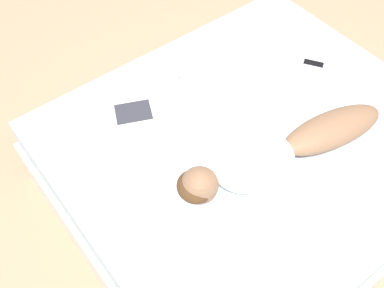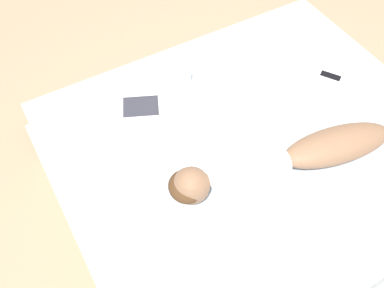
{
  "view_description": "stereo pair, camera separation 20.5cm",
  "coord_description": "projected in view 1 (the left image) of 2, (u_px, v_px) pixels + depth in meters",
  "views": [
    {
      "loc": [
        -1.04,
        1.24,
        2.55
      ],
      "look_at": [
        0.13,
        0.34,
        0.64
      ],
      "focal_mm": 42.0,
      "sensor_mm": 36.0,
      "label": 1
    },
    {
      "loc": [
        -1.15,
        1.07,
        2.55
      ],
      "look_at": [
        0.13,
        0.34,
        0.64
      ],
      "focal_mm": 42.0,
      "sensor_mm": 36.0,
      "label": 2
    }
  ],
  "objects": [
    {
      "name": "ground_plane",
      "position": [
        244.0,
        189.0,
        2.99
      ],
      "size": [
        12.0,
        12.0,
        0.0
      ],
      "primitive_type": "plane",
      "color": "#9E8466"
    },
    {
      "name": "coffee_mug",
      "position": [
        173.0,
        78.0,
        2.73
      ],
      "size": [
        0.11,
        0.08,
        0.08
      ],
      "color": "white",
      "rests_on": "bed"
    },
    {
      "name": "person",
      "position": [
        273.0,
        154.0,
        2.33
      ],
      "size": [
        0.48,
        1.26,
        0.19
      ],
      "rotation": [
        0.0,
        0.0,
        -0.19
      ],
      "color": "brown",
      "rests_on": "bed"
    },
    {
      "name": "open_magazine",
      "position": [
        137.0,
        127.0,
        2.55
      ],
      "size": [
        0.57,
        0.47,
        0.01
      ],
      "rotation": [
        0.0,
        0.0,
        -0.42
      ],
      "color": "silver",
      "rests_on": "bed"
    },
    {
      "name": "bed",
      "position": [
        249.0,
        164.0,
        2.76
      ],
      "size": [
        1.91,
        2.18,
        0.59
      ],
      "color": "beige",
      "rests_on": "ground_plane"
    },
    {
      "name": "cell_phone",
      "position": [
        313.0,
        64.0,
        2.87
      ],
      "size": [
        0.16,
        0.13,
        0.01
      ],
      "rotation": [
        0.0,
        0.0,
        -0.99
      ],
      "color": "silver",
      "rests_on": "bed"
    }
  ]
}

